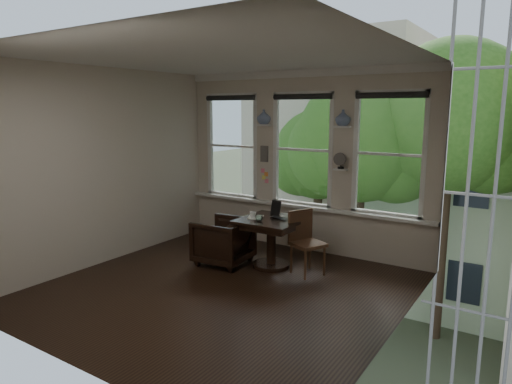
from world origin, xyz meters
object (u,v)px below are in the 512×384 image
Objects in this scene: laptop at (277,219)px; armchair_left at (223,241)px; mug at (253,215)px; table at (271,243)px; side_chair_right at (308,244)px.

armchair_left is at bearing -147.60° from laptop.
armchair_left is 7.53× the size of mug.
mug is (-0.35, -0.14, 0.04)m from laptop.
table is 0.98× the size of side_chair_right.
table is 0.61m from side_chair_right.
laptop is 2.93× the size of mug.
mug is (0.45, 0.15, 0.44)m from armchair_left.
mug is at bearing -145.84° from laptop.
laptop is 0.38m from mug.
mug is at bearing -155.55° from table.
side_chair_right is (0.60, 0.02, 0.09)m from table.
table is at bearing 117.96° from side_chair_right.
table is at bearing -153.71° from laptop.
side_chair_right reaches higher than laptop.
side_chair_right is (1.31, 0.29, 0.10)m from armchair_left.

